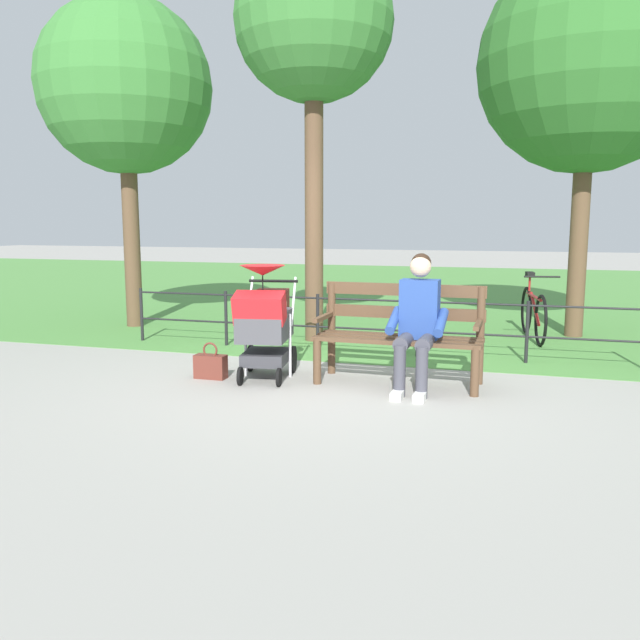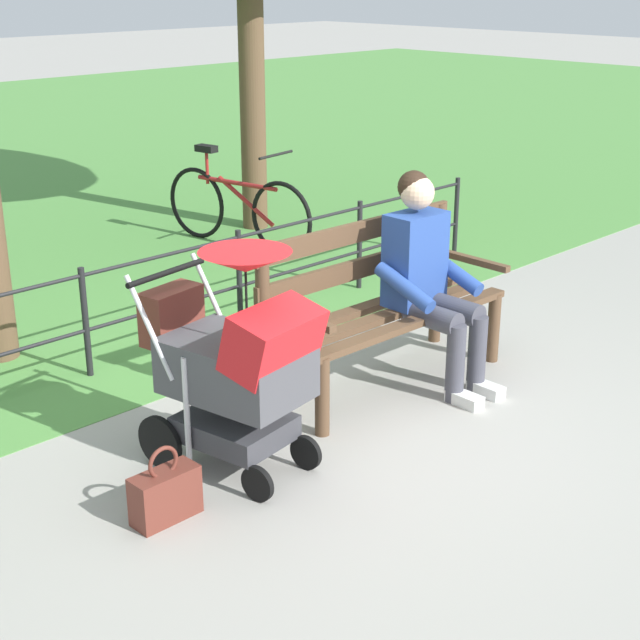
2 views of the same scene
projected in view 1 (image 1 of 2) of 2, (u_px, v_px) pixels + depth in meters
The scene contains 11 objects.
ground_plane at pixel (336, 380), 6.52m from camera, with size 60.00×60.00×0.00m, color #9E9B93.
grass_lawn at pixel (437, 291), 14.86m from camera, with size 40.00×16.00×0.01m, color #518E42.
park_bench at pixel (400, 330), 6.38m from camera, with size 1.61×0.64×0.96m.
person_on_bench at pixel (417, 318), 6.09m from camera, with size 0.54×0.74×1.28m.
stroller at pixel (265, 321), 6.49m from camera, with size 0.63×0.95×1.15m.
handbag at pixel (211, 366), 6.59m from camera, with size 0.32×0.14×0.37m.
park_fence at pixel (367, 320), 7.77m from camera, with size 6.13×0.04×0.70m.
tree_near_bench at pixel (589, 63), 8.48m from camera, with size 2.87×2.87×5.06m.
tree_behind_fence at pixel (314, 25), 8.12m from camera, with size 2.00×2.00×5.04m.
tree_far_right at pixel (125, 88), 9.40m from camera, with size 2.49×2.49×4.74m.
bicycle at pixel (533, 312), 8.75m from camera, with size 0.44×1.64×0.89m.
Camera 1 is at (-1.66, 6.14, 1.57)m, focal length 36.73 mm.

